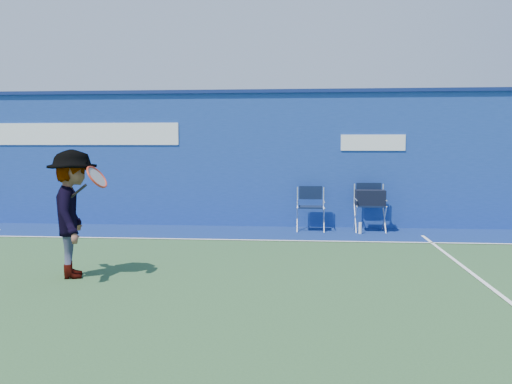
# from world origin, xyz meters

# --- Properties ---
(ground) EXTENTS (80.00, 80.00, 0.00)m
(ground) POSITION_xyz_m (0.00, 0.00, 0.00)
(ground) COLOR #2A4E29
(ground) RESTS_ON ground
(stadium_wall) EXTENTS (24.00, 0.50, 3.08)m
(stadium_wall) POSITION_xyz_m (-0.00, 5.20, 1.55)
(stadium_wall) COLOR navy
(stadium_wall) RESTS_ON ground
(out_of_bounds_strip) EXTENTS (24.00, 1.80, 0.01)m
(out_of_bounds_strip) POSITION_xyz_m (0.00, 4.10, 0.00)
(out_of_bounds_strip) COLOR navy
(out_of_bounds_strip) RESTS_ON ground
(court_lines) EXTENTS (24.00, 12.00, 0.01)m
(court_lines) POSITION_xyz_m (0.00, 0.60, 0.01)
(court_lines) COLOR white
(court_lines) RESTS_ON out_of_bounds_strip
(directors_chair_left) EXTENTS (0.57, 0.51, 0.95)m
(directors_chair_left) POSITION_xyz_m (2.24, 4.50, 0.30)
(directors_chair_left) COLOR silver
(directors_chair_left) RESTS_ON ground
(directors_chair_right) EXTENTS (0.61, 0.55, 1.03)m
(directors_chair_right) POSITION_xyz_m (3.50, 4.52, 0.43)
(directors_chair_right) COLOR silver
(directors_chair_right) RESTS_ON ground
(water_bottle) EXTENTS (0.07, 0.07, 0.24)m
(water_bottle) POSITION_xyz_m (3.27, 4.18, 0.12)
(water_bottle) COLOR white
(water_bottle) RESTS_ON ground
(tennis_player) EXTENTS (1.06, 1.32, 1.79)m
(tennis_player) POSITION_xyz_m (-1.13, 0.13, 0.90)
(tennis_player) COLOR #EA4738
(tennis_player) RESTS_ON ground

